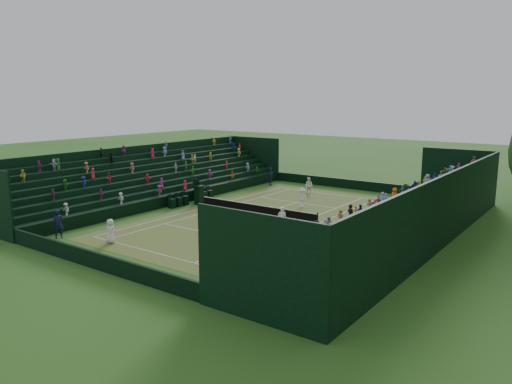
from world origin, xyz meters
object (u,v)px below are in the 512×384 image
player_far_east (302,198)px  player_near_east (282,219)px  player_near_west (110,231)px  player_far_west (309,186)px  umpire_chair (199,192)px  tennis_net (256,209)px

player_far_east → player_near_east: bearing=-68.7°
player_near_west → player_near_east: bearing=-148.8°
player_near_west → player_far_west: (2.02, 22.92, 0.01)m
umpire_chair → player_near_west: (3.59, -12.66, -0.28)m
player_near_east → player_far_west: size_ratio=1.08×
player_near_east → player_far_east: bearing=-90.9°
umpire_chair → player_far_east: size_ratio=1.49×
umpire_chair → player_near_east: size_ratio=1.42×
player_far_west → player_far_east: player_far_east is taller
umpire_chair → player_near_east: 11.73m
player_near_east → player_far_east: (-3.01, 7.80, -0.05)m
tennis_net → umpire_chair: 6.88m
player_near_west → player_far_west: size_ratio=0.99×
player_far_west → player_far_east: (2.62, -5.80, 0.02)m
umpire_chair → tennis_net: bearing=-4.4°
tennis_net → umpire_chair: umpire_chair is taller
tennis_net → player_near_west: size_ratio=6.96×
player_near_west → player_far_east: bearing=-124.6°
player_far_east → tennis_net: bearing=-105.5°
player_near_west → player_far_east: 17.74m
player_near_east → player_far_east: player_near_east is taller
umpire_chair → player_near_west: umpire_chair is taller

